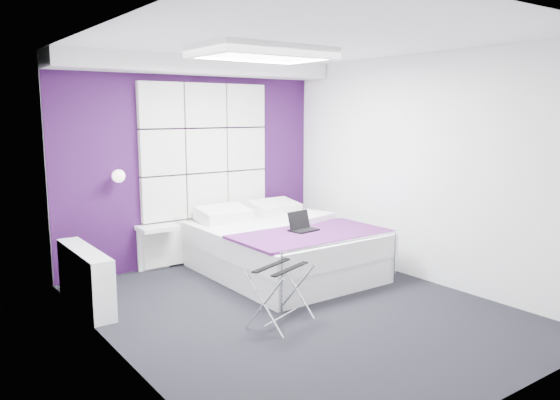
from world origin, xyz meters
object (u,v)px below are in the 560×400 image
nightstand (157,228)px  luggage_rack (281,295)px  radiator (85,278)px  laptop (301,226)px  bed (283,248)px  wall_lamp (117,176)px

nightstand → luggage_rack: 2.26m
luggage_rack → radiator: bearing=111.1°
nightstand → laptop: size_ratio=1.46×
radiator → nightstand: bearing=33.5°
bed → luggage_rack: size_ratio=3.82×
radiator → wall_lamp: bearing=49.9°
wall_lamp → bed: wall_lamp is taller
nightstand → laptop: bearing=-47.2°
wall_lamp → radiator: (-0.64, -0.76, -0.92)m
radiator → luggage_rack: 2.01m
radiator → bed: bearing=-5.5°
wall_lamp → radiator: size_ratio=0.12×
wall_lamp → laptop: wall_lamp is taller
radiator → laptop: (2.30, -0.59, 0.35)m
bed → nightstand: size_ratio=4.68×
wall_lamp → luggage_rack: (0.69, -2.27, -0.95)m
luggage_rack → laptop: size_ratio=1.79×
wall_lamp → laptop: bearing=-39.1°
wall_lamp → nightstand: size_ratio=0.33×
wall_lamp → bed: size_ratio=0.07×
radiator → luggage_rack: bearing=-48.5°
wall_lamp → nightstand: bearing=-5.1°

